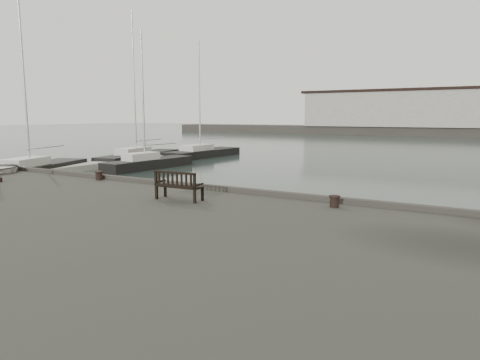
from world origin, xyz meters
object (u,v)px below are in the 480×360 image
object	(u,v)px
yacht_b	(140,158)
yacht_d	(203,155)
dinghy	(5,168)
yacht_c	(149,166)
bench	(179,191)
bollard_left	(99,176)
yacht_a	(35,172)
bollard_right	(334,201)

from	to	relation	value
yacht_b	yacht_d	bearing A→B (deg)	55.40
dinghy	yacht_c	distance (m)	15.19
bench	bollard_left	size ratio (longest dim) A/B	4.33
bench	yacht_d	bearing A→B (deg)	120.89
yacht_b	yacht_a	bearing A→B (deg)	-98.06
dinghy	yacht_d	distance (m)	26.15
yacht_a	yacht_d	size ratio (longest dim) A/B	1.07
dinghy	yacht_a	world-z (taller)	yacht_a
bench	bollard_right	distance (m)	5.24
dinghy	yacht_c	world-z (taller)	yacht_c
yacht_a	yacht_b	bearing A→B (deg)	72.72
bollard_left	yacht_b	xyz separation A→B (m)	(-14.76, 18.34, -1.51)
yacht_b	yacht_d	xyz separation A→B (m)	(3.06, 6.59, -0.02)
yacht_b	yacht_d	world-z (taller)	yacht_b
bollard_left	yacht_b	world-z (taller)	yacht_b
dinghy	yacht_a	bearing A→B (deg)	94.85
bollard_right	yacht_a	distance (m)	26.50
dinghy	yacht_c	size ratio (longest dim) A/B	0.21
bollard_left	dinghy	distance (m)	6.23
bollard_left	yacht_d	bearing A→B (deg)	115.14
dinghy	yacht_b	world-z (taller)	yacht_b
bollard_left	yacht_b	distance (m)	23.59
yacht_c	yacht_d	distance (m)	11.01
yacht_c	yacht_d	bearing A→B (deg)	104.85
bollard_left	dinghy	world-z (taller)	dinghy
bollard_right	yacht_a	world-z (taller)	yacht_a
bollard_right	dinghy	world-z (taller)	dinghy
yacht_c	yacht_a	bearing A→B (deg)	-117.39
bollard_right	yacht_c	xyz separation A→B (m)	(-20.83, 14.49, -1.50)
bench	yacht_b	world-z (taller)	yacht_b
bench	dinghy	bearing A→B (deg)	171.18
bollard_left	bollard_right	world-z (taller)	bollard_left
yacht_b	yacht_c	size ratio (longest dim) A/B	1.25
dinghy	bollard_left	bearing A→B (deg)	-38.49
bollard_right	yacht_b	size ratio (longest dim) A/B	0.03
bollard_right	yacht_d	distance (m)	34.09
bench	bollard_right	world-z (taller)	bench
yacht_a	yacht_b	xyz separation A→B (m)	(-0.33, 11.71, 0.01)
bench	yacht_b	bearing A→B (deg)	133.19
bench	yacht_c	size ratio (longest dim) A/B	0.14
bollard_right	dinghy	size ratio (longest dim) A/B	0.15
yacht_b	yacht_c	bearing A→B (deg)	-49.95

